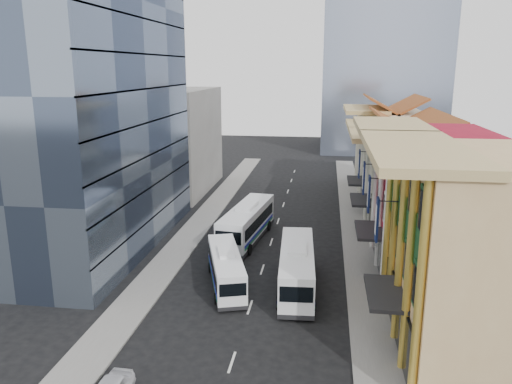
# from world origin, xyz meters

# --- Properties ---
(ground) EXTENTS (200.00, 200.00, 0.00)m
(ground) POSITION_xyz_m (0.00, 0.00, 0.00)
(ground) COLOR black
(ground) RESTS_ON ground
(sidewalk_right) EXTENTS (3.00, 90.00, 0.15)m
(sidewalk_right) POSITION_xyz_m (8.50, 22.00, 0.07)
(sidewalk_right) COLOR slate
(sidewalk_right) RESTS_ON ground
(sidewalk_left) EXTENTS (3.00, 90.00, 0.15)m
(sidewalk_left) POSITION_xyz_m (-8.50, 22.00, 0.07)
(sidewalk_left) COLOR slate
(sidewalk_left) RESTS_ON ground
(shophouse_tan) EXTENTS (8.00, 14.00, 12.00)m
(shophouse_tan) POSITION_xyz_m (14.00, 5.00, 6.00)
(shophouse_tan) COLOR tan
(shophouse_tan) RESTS_ON ground
(shophouse_red) EXTENTS (8.00, 10.00, 12.00)m
(shophouse_red) POSITION_xyz_m (14.00, 17.00, 6.00)
(shophouse_red) COLOR maroon
(shophouse_red) RESTS_ON ground
(shophouse_cream_near) EXTENTS (8.00, 9.00, 10.00)m
(shophouse_cream_near) POSITION_xyz_m (14.00, 26.50, 5.00)
(shophouse_cream_near) COLOR beige
(shophouse_cream_near) RESTS_ON ground
(shophouse_cream_mid) EXTENTS (8.00, 9.00, 10.00)m
(shophouse_cream_mid) POSITION_xyz_m (14.00, 35.50, 5.00)
(shophouse_cream_mid) COLOR beige
(shophouse_cream_mid) RESTS_ON ground
(shophouse_cream_far) EXTENTS (8.00, 12.00, 11.00)m
(shophouse_cream_far) POSITION_xyz_m (14.00, 46.00, 5.50)
(shophouse_cream_far) COLOR beige
(shophouse_cream_far) RESTS_ON ground
(office_tower) EXTENTS (12.00, 26.00, 30.00)m
(office_tower) POSITION_xyz_m (-17.00, 19.00, 15.00)
(office_tower) COLOR #39455A
(office_tower) RESTS_ON ground
(office_block_far) EXTENTS (10.00, 18.00, 14.00)m
(office_block_far) POSITION_xyz_m (-16.00, 42.00, 7.00)
(office_block_far) COLOR gray
(office_block_far) RESTS_ON ground
(bus_left_near) EXTENTS (4.92, 9.68, 3.03)m
(bus_left_near) POSITION_xyz_m (-2.43, 11.41, 1.51)
(bus_left_near) COLOR white
(bus_left_near) RESTS_ON ground
(bus_left_far) EXTENTS (4.26, 12.05, 3.78)m
(bus_left_far) POSITION_xyz_m (-2.46, 22.19, 1.89)
(bus_left_far) COLOR white
(bus_left_far) RESTS_ON ground
(bus_right) EXTENTS (3.22, 11.29, 3.58)m
(bus_right) POSITION_xyz_m (3.13, 11.67, 1.79)
(bus_right) COLOR white
(bus_right) RESTS_ON ground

